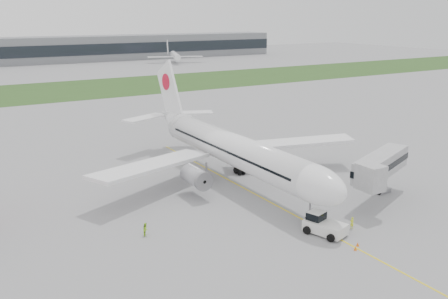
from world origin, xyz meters
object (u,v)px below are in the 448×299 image
pushback_tug (323,224)px  ground_crew_near (352,223)px  airliner (230,147)px  jet_bridge (379,167)px

pushback_tug → ground_crew_near: 4.22m
airliner → ground_crew_near: 24.68m
airliner → jet_bridge: (13.64, -18.75, -0.42)m
pushback_tug → jet_bridge: (14.24, 4.34, 4.06)m
jet_bridge → ground_crew_near: size_ratio=9.44×
airliner → pushback_tug: 23.53m
airliner → jet_bridge: airliner is taller
ground_crew_near → pushback_tug: bearing=-8.0°
jet_bridge → pushback_tug: bearing=174.9°
airliner → jet_bridge: 23.19m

